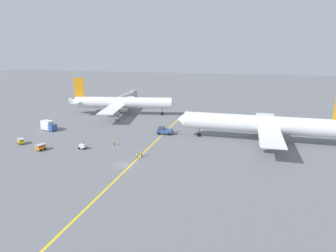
% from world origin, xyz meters
% --- Properties ---
extents(ground_plane, '(600.00, 600.00, 0.00)m').
position_xyz_m(ground_plane, '(0.00, 0.00, 0.00)').
color(ground_plane, slate).
extents(taxiway_stripe, '(2.30, 119.99, 0.01)m').
position_xyz_m(taxiway_stripe, '(1.84, 10.00, 0.00)').
color(taxiway_stripe, yellow).
rests_on(taxiway_stripe, ground).
extents(airliner_at_gate_left, '(48.65, 43.39, 16.10)m').
position_xyz_m(airliner_at_gate_left, '(-23.86, 54.75, 5.22)').
color(airliner_at_gate_left, white).
rests_on(airliner_at_gate_left, ground).
extents(airliner_being_pushed, '(53.52, 41.16, 16.29)m').
position_xyz_m(airliner_being_pushed, '(34.23, 28.96, 5.40)').
color(airliner_being_pushed, white).
rests_on(airliner_being_pushed, ground).
extents(pushback_tug, '(8.38, 3.11, 2.88)m').
position_xyz_m(pushback_tug, '(2.58, 29.15, 1.22)').
color(pushback_tug, '#2D4C8C').
rests_on(pushback_tug, ground).
extents(gse_baggage_cart_trailing, '(3.12, 2.92, 1.71)m').
position_xyz_m(gse_baggage_cart_trailing, '(-37.28, 7.53, 0.86)').
color(gse_baggage_cart_trailing, gold).
rests_on(gse_baggage_cart_trailing, ground).
extents(gse_gpu_cart_small, '(2.18, 1.71, 1.90)m').
position_xyz_m(gse_gpu_cart_small, '(-16.49, 8.19, 0.79)').
color(gse_gpu_cart_small, silver).
rests_on(gse_gpu_cart_small, ground).
extents(gse_catering_truck_tall, '(6.26, 3.79, 3.50)m').
position_xyz_m(gse_catering_truck_tall, '(-38.93, 23.27, 1.76)').
color(gse_catering_truck_tall, '#2D5199').
rests_on(gse_catering_truck_tall, ground).
extents(gse_baggage_cart_near_cluster, '(2.11, 3.00, 1.71)m').
position_xyz_m(gse_baggage_cart_near_cluster, '(-27.58, 4.18, 0.86)').
color(gse_baggage_cart_near_cluster, orange).
rests_on(gse_baggage_cart_near_cluster, ground).
extents(ground_crew_wing_walker_right, '(0.36, 0.47, 1.76)m').
position_xyz_m(ground_crew_wing_walker_right, '(2.31, 6.57, 0.92)').
color(ground_crew_wing_walker_right, black).
rests_on(ground_crew_wing_walker_right, ground).
extents(ground_crew_ramp_agent_by_cones, '(0.36, 0.36, 1.67)m').
position_xyz_m(ground_crew_ramp_agent_by_cones, '(1.67, 4.84, 0.87)').
color(ground_crew_ramp_agent_by_cones, '#4C4C51').
rests_on(ground_crew_ramp_agent_by_cones, ground).
extents(ground_crew_marshaller_foreground, '(0.47, 0.36, 1.54)m').
position_xyz_m(ground_crew_marshaller_foreground, '(-9.00, 13.59, 0.80)').
color(ground_crew_marshaller_foreground, '#2D3351').
rests_on(ground_crew_marshaller_foreground, ground).
extents(jet_bridge, '(3.84, 21.72, 6.22)m').
position_xyz_m(jet_bridge, '(-30.96, 79.70, 4.44)').
color(jet_bridge, '#B7B7BC').
rests_on(jet_bridge, ground).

